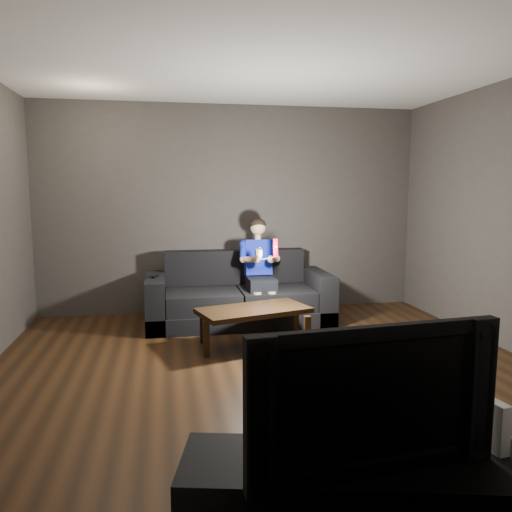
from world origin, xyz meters
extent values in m
plane|color=black|center=(0.00, 0.00, 0.00)|extent=(5.00, 5.00, 0.00)
cube|color=#3E3A35|center=(0.00, 2.50, 1.35)|extent=(5.00, 0.04, 2.70)
cube|color=#3E3A35|center=(0.00, -2.50, 1.35)|extent=(5.00, 0.04, 2.70)
cube|color=silver|center=(0.00, 0.00, 2.70)|extent=(5.00, 5.00, 0.02)
cube|color=black|center=(-0.01, 1.80, 0.10)|extent=(2.20, 0.95, 0.19)
cube|color=black|center=(-0.45, 1.70, 0.31)|extent=(0.86, 0.67, 0.23)
cube|color=black|center=(0.43, 1.70, 0.31)|extent=(0.86, 0.67, 0.23)
cube|color=black|center=(-0.01, 2.17, 0.64)|extent=(1.76, 0.22, 0.43)
cube|color=black|center=(-1.00, 1.80, 0.30)|extent=(0.22, 0.95, 0.60)
cube|color=black|center=(0.98, 1.80, 0.30)|extent=(0.22, 0.95, 0.60)
cube|color=black|center=(0.24, 1.68, 0.50)|extent=(0.32, 0.41, 0.15)
cube|color=#011A90|center=(0.24, 1.90, 0.79)|extent=(0.32, 0.23, 0.45)
cube|color=yellow|center=(0.24, 1.80, 0.85)|extent=(0.10, 0.10, 0.11)
cube|color=red|center=(0.24, 1.80, 0.85)|extent=(0.06, 0.06, 0.07)
cylinder|color=tan|center=(0.24, 1.90, 1.03)|extent=(0.08, 0.08, 0.06)
sphere|color=tan|center=(0.24, 1.90, 1.16)|extent=(0.19, 0.19, 0.19)
ellipsoid|color=black|center=(0.24, 1.91, 1.18)|extent=(0.20, 0.20, 0.17)
cylinder|color=#011A90|center=(0.04, 1.83, 0.87)|extent=(0.09, 0.24, 0.21)
cylinder|color=#011A90|center=(0.43, 1.83, 0.87)|extent=(0.09, 0.24, 0.21)
cylinder|color=tan|center=(0.10, 1.65, 0.82)|extent=(0.15, 0.25, 0.11)
cylinder|color=tan|center=(0.39, 1.65, 0.82)|extent=(0.15, 0.25, 0.11)
sphere|color=tan|center=(0.16, 1.55, 0.81)|extent=(0.09, 0.09, 0.09)
sphere|color=tan|center=(0.33, 1.55, 0.81)|extent=(0.09, 0.09, 0.09)
cylinder|color=tan|center=(0.15, 1.47, 0.26)|extent=(0.10, 0.10, 0.37)
cylinder|color=tan|center=(0.32, 1.47, 0.26)|extent=(0.10, 0.10, 0.37)
cube|color=red|center=(0.33, 1.32, 0.96)|extent=(0.06, 0.08, 0.21)
cube|color=maroon|center=(0.33, 1.30, 1.02)|extent=(0.03, 0.01, 0.03)
cylinder|color=white|center=(0.33, 1.30, 0.95)|extent=(0.02, 0.01, 0.02)
ellipsoid|color=white|center=(0.16, 1.33, 0.91)|extent=(0.07, 0.09, 0.14)
cylinder|color=black|center=(0.16, 1.29, 0.96)|extent=(0.03, 0.01, 0.02)
cube|color=black|center=(-1.00, 1.75, 0.61)|extent=(0.08, 0.15, 0.03)
cube|color=black|center=(-1.00, 1.80, 0.63)|extent=(0.02, 0.02, 0.00)
cube|color=black|center=(0.00, 0.87, 0.38)|extent=(1.23, 0.85, 0.05)
cube|color=black|center=(-0.51, 0.64, 0.18)|extent=(0.06, 0.06, 0.35)
cube|color=black|center=(0.51, 0.64, 0.18)|extent=(0.06, 0.06, 0.35)
cube|color=black|center=(-0.51, 1.09, 0.18)|extent=(0.06, 0.06, 0.35)
cube|color=black|center=(0.51, 1.09, 0.18)|extent=(0.06, 0.06, 0.35)
imported|color=black|center=(-0.11, -2.27, 0.82)|extent=(1.04, 0.23, 0.59)
cube|color=white|center=(0.46, -2.27, 0.63)|extent=(0.08, 0.17, 0.22)
camera|label=1|loc=(-0.87, -4.05, 1.62)|focal=35.00mm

